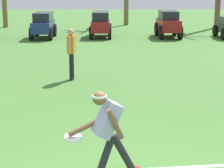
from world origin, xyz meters
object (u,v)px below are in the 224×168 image
teammate_near_sideline (71,49)px  parked_car_slot_c (43,24)px  frisbee_thrower (108,130)px  parked_car_slot_d (101,24)px  frisbee_in_flight (73,137)px  parked_car_slot_e (168,23)px

teammate_near_sideline → parked_car_slot_c: size_ratio=0.65×
frisbee_thrower → parked_car_slot_d: frisbee_thrower is taller
frisbee_in_flight → parked_car_slot_d: bearing=88.9°
teammate_near_sideline → parked_car_slot_c: teammate_near_sideline is taller
parked_car_slot_c → frisbee_thrower: bearing=-79.2°
parked_car_slot_e → teammate_near_sideline: bearing=-113.8°
parked_car_slot_e → parked_car_slot_c: bearing=-178.7°
frisbee_thrower → teammate_near_sideline: bearing=98.5°
teammate_near_sideline → parked_car_slot_e: 10.95m
parked_car_slot_c → parked_car_slot_d: 3.02m
frisbee_thrower → parked_car_slot_e: 17.21m
frisbee_thrower → frisbee_in_flight: frisbee_thrower is taller
parked_car_slot_c → parked_car_slot_e: bearing=1.3°
frisbee_thrower → parked_car_slot_d: 17.07m
parked_car_slot_c → parked_car_slot_e: size_ratio=1.02×
frisbee_in_flight → parked_car_slot_e: 17.30m
parked_car_slot_d → parked_car_slot_e: bearing=-3.1°
teammate_near_sideline → parked_car_slot_e: teammate_near_sideline is taller
frisbee_in_flight → parked_car_slot_e: (3.91, 16.86, 0.07)m
frisbee_in_flight → parked_car_slot_d: parked_car_slot_d is taller
frisbee_in_flight → teammate_near_sideline: size_ratio=0.20×
parked_car_slot_d → parked_car_slot_e: (3.58, -0.19, 0.02)m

